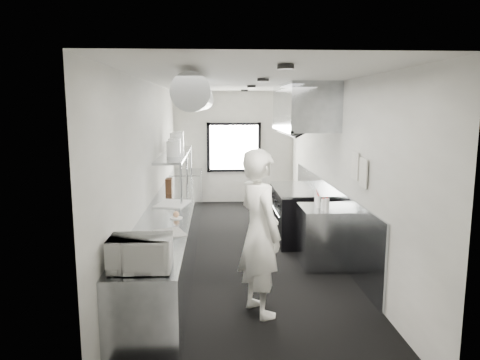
{
  "coord_description": "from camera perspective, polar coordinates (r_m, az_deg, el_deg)",
  "views": [
    {
      "loc": [
        -0.46,
        -7.23,
        2.4
      ],
      "look_at": [
        -0.07,
        -0.2,
        1.25
      ],
      "focal_mm": 33.45,
      "sensor_mm": 36.0,
      "label": 1
    }
  ],
  "objects": [
    {
      "name": "far_work_table",
      "position": [
        10.64,
        -6.8,
        -1.35
      ],
      "size": [
        0.7,
        1.2,
        0.9
      ],
      "primitive_type": "cube",
      "color": "gray",
      "rests_on": "floor"
    },
    {
      "name": "wall_back",
      "position": [
        11.29,
        -0.78,
        4.19
      ],
      "size": [
        3.0,
        0.02,
        2.8
      ],
      "primitive_type": "cube",
      "color": "silver",
      "rests_on": "floor"
    },
    {
      "name": "newspaper",
      "position": [
        5.48,
        -8.97,
        -6.66
      ],
      "size": [
        0.46,
        0.51,
        0.01
      ],
      "primitive_type": "cube",
      "rotation": [
        0.0,
        0.0,
        0.36
      ],
      "color": "silver",
      "rests_on": "prep_counter"
    },
    {
      "name": "cutting_board",
      "position": [
        7.07,
        -8.59,
        -3.0
      ],
      "size": [
        0.57,
        0.68,
        0.02
      ],
      "primitive_type": "cube",
      "rotation": [
        0.0,
        0.0,
        -0.23
      ],
      "color": "silver",
      "rests_on": "prep_counter"
    },
    {
      "name": "pass_shelf",
      "position": [
        8.31,
        -8.18,
        3.21
      ],
      "size": [
        0.45,
        3.0,
        0.68
      ],
      "color": "gray",
      "rests_on": "prep_counter"
    },
    {
      "name": "ceiling",
      "position": [
        7.26,
        0.51,
        12.44
      ],
      "size": [
        3.0,
        8.0,
        0.01
      ],
      "primitive_type": "cube",
      "color": "beige",
      "rests_on": "wall_back"
    },
    {
      "name": "squeeze_bottle_e",
      "position": [
        7.16,
        9.74,
        -2.18
      ],
      "size": [
        0.08,
        0.08,
        0.19
      ],
      "primitive_type": "cylinder",
      "rotation": [
        0.0,
        0.0,
        -0.37
      ],
      "color": "silver",
      "rests_on": "bottle_station"
    },
    {
      "name": "squeeze_bottle_a",
      "position": [
        6.57,
        11.02,
        -3.19
      ],
      "size": [
        0.08,
        0.08,
        0.2
      ],
      "primitive_type": "cylinder",
      "rotation": [
        0.0,
        0.0,
        0.23
      ],
      "color": "silver",
      "rests_on": "bottle_station"
    },
    {
      "name": "range",
      "position": [
        8.3,
        7.37,
        -4.25
      ],
      "size": [
        0.88,
        1.6,
        0.94
      ],
      "color": "black",
      "rests_on": "floor"
    },
    {
      "name": "floor",
      "position": [
        7.63,
        0.48,
        -9.05
      ],
      "size": [
        3.0,
        8.0,
        0.01
      ],
      "primitive_type": "cube",
      "color": "black",
      "rests_on": "ground"
    },
    {
      "name": "wall_front",
      "position": [
        3.41,
        4.74,
        -7.79
      ],
      "size": [
        3.0,
        0.02,
        2.8
      ],
      "primitive_type": "cube",
      "color": "silver",
      "rests_on": "floor"
    },
    {
      "name": "squeeze_bottle_b",
      "position": [
        6.68,
        10.54,
        -3.11
      ],
      "size": [
        0.07,
        0.07,
        0.17
      ],
      "primitive_type": "cylinder",
      "rotation": [
        0.0,
        0.0,
        -0.35
      ],
      "color": "silver",
      "rests_on": "bottle_station"
    },
    {
      "name": "line_cook",
      "position": [
        5.19,
        2.52,
        -6.72
      ],
      "size": [
        0.72,
        0.84,
        1.94
      ],
      "primitive_type": "imported",
      "rotation": [
        0.0,
        0.0,
        2.0
      ],
      "color": "white",
      "rests_on": "floor"
    },
    {
      "name": "small_plate",
      "position": [
        6.18,
        -8.14,
        -4.8
      ],
      "size": [
        0.21,
        0.21,
        0.01
      ],
      "primitive_type": "cylinder",
      "rotation": [
        0.0,
        0.0,
        0.32
      ],
      "color": "white",
      "rests_on": "prep_counter"
    },
    {
      "name": "plate_stack_b",
      "position": [
        7.98,
        -8.36,
        4.22
      ],
      "size": [
        0.22,
        0.22,
        0.28
      ],
      "primitive_type": "cylinder",
      "rotation": [
        0.0,
        0.0,
        0.03
      ],
      "color": "white",
      "rests_on": "pass_shelf"
    },
    {
      "name": "wall_cladding",
      "position": [
        7.99,
        11.02,
        -4.28
      ],
      "size": [
        0.03,
        5.5,
        1.1
      ],
      "primitive_type": "cube",
      "color": "gray",
      "rests_on": "wall_right"
    },
    {
      "name": "hvac_duct",
      "position": [
        7.64,
        -5.02,
        10.37
      ],
      "size": [
        0.4,
        6.4,
        0.4
      ],
      "primitive_type": "cylinder",
      "rotation": [
        1.57,
        0.0,
        0.0
      ],
      "color": "#95999D",
      "rests_on": "ceiling"
    },
    {
      "name": "service_window",
      "position": [
        11.25,
        -0.78,
        4.18
      ],
      "size": [
        1.36,
        0.05,
        1.25
      ],
      "color": "white",
      "rests_on": "wall_back"
    },
    {
      "name": "deli_tub_a",
      "position": [
        5.04,
        -13.3,
        -7.65
      ],
      "size": [
        0.16,
        0.16,
        0.11
      ],
      "primitive_type": "cylinder",
      "rotation": [
        0.0,
        0.0,
        -0.01
      ],
      "color": "silver",
      "rests_on": "prep_counter"
    },
    {
      "name": "squeeze_bottle_d",
      "position": [
        7.03,
        9.84,
        -2.49
      ],
      "size": [
        0.07,
        0.07,
        0.17
      ],
      "primitive_type": "cylinder",
      "rotation": [
        0.0,
        0.0,
        0.37
      ],
      "color": "silver",
      "rests_on": "bottle_station"
    },
    {
      "name": "wall_left",
      "position": [
        7.38,
        -11.22,
        1.31
      ],
      "size": [
        0.02,
        8.0,
        2.8
      ],
      "primitive_type": "cube",
      "color": "silver",
      "rests_on": "floor"
    },
    {
      "name": "notice_sheet_b",
      "position": [
        6.06,
        15.45,
        0.87
      ],
      "size": [
        0.02,
        0.28,
        0.38
      ],
      "primitive_type": "cube",
      "color": "silver",
      "rests_on": "wall_right"
    },
    {
      "name": "wall_right",
      "position": [
        7.56,
        11.92,
        1.47
      ],
      "size": [
        0.02,
        8.0,
        2.8
      ],
      "primitive_type": "cube",
      "color": "silver",
      "rests_on": "floor"
    },
    {
      "name": "prep_counter",
      "position": [
        7.04,
        -8.71,
        -6.91
      ],
      "size": [
        0.7,
        6.0,
        0.9
      ],
      "primitive_type": "cube",
      "color": "gray",
      "rests_on": "floor"
    },
    {
      "name": "plate_stack_d",
      "position": [
        9.1,
        -7.91,
        5.06
      ],
      "size": [
        0.28,
        0.28,
        0.35
      ],
      "primitive_type": "cylinder",
      "rotation": [
        0.0,
        0.0,
        0.27
      ],
      "color": "white",
      "rests_on": "pass_shelf"
    },
    {
      "name": "exhaust_hood",
      "position": [
        8.08,
        8.07,
        9.12
      ],
      "size": [
        0.81,
        2.2,
        0.88
      ],
      "color": "gray",
      "rests_on": "ceiling"
    },
    {
      "name": "plate_stack_a",
      "position": [
        7.65,
        -8.53,
        3.93
      ],
      "size": [
        0.25,
        0.25,
        0.26
      ],
      "primitive_type": "cylinder",
      "rotation": [
        0.0,
        0.0,
        -0.11
      ],
      "color": "white",
      "rests_on": "pass_shelf"
    },
    {
      "name": "deli_tub_b",
      "position": [
        5.16,
        -12.14,
        -7.22
      ],
      "size": [
        0.2,
        0.2,
        0.11
      ],
      "primitive_type": "cylinder",
      "rotation": [
        0.0,
        0.0,
        0.42
      ],
      "color": "silver",
      "rests_on": "prep_counter"
    },
    {
      "name": "squeeze_bottle_c",
      "position": [
        6.83,
        9.98,
        -2.76
      ],
      "size": [
        0.07,
        0.07,
        0.18
      ],
      "primitive_type": "cylinder",
      "rotation": [
        0.0,
        0.0,
        -0.09
      ],
      "color": "silver",
      "rests_on": "bottle_station"
    },
    {
      "name": "knife_block",
      "position": [
        7.97,
        -9.04,
        -0.73
      ],
      "size": [
        0.11,
        0.24,
        0.26
      ],
      "primitive_type": "cube",
      "rotation": [
        0.0,
        0.0,
        0.0
      ],
      "color": "#52331D",
      "rests_on": "prep_counter"
    },
    {
      "name": "plate_stack_c",
      "position": [
        8.35,
        -8.06,
        4.71
      ],
      "size": [
        0.31,
        0.31,
        0.36
      ],
      "primitive_type": "cylinder",
      "rotation": [
        0.0,
        0.0,
        0.27
      ],
      "color": "white",
      "rests_on": "pass_shelf"
    },
    {
      "name": "notice_sheet_a",
      "position": [
        6.38,
        14.48,
        1.78
      ],
      "size": [
        0.02,
        0.28,
        0.38
      ],
      "primitive_type": "cube",
      "color": "silver",
      "rests_on": "wall_right"
    },
    {
      "name": "bottle_station",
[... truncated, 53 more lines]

